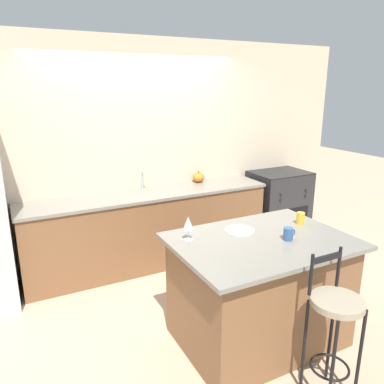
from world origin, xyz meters
TOP-DOWN VIEW (x-y plane):
  - ground_plane at (0.00, 0.00)m, footprint 18.00×18.00m
  - wall_back at (0.00, 0.66)m, footprint 6.00×0.07m
  - back_counter at (0.00, 0.36)m, footprint 2.99×0.64m
  - sink_faucet at (0.00, 0.55)m, footprint 0.02×0.13m
  - kitchen_island at (0.31, -1.44)m, footprint 1.45×1.05m
  - oven_range at (1.97, 0.34)m, footprint 0.79×0.62m
  - bar_stool_near at (0.37, -2.17)m, footprint 0.36×0.36m
  - dinner_plate at (0.24, -1.20)m, footprint 0.26×0.26m
  - wine_glass at (-0.23, -1.17)m, footprint 0.08×0.08m
  - coffee_mug at (0.49, -1.54)m, footprint 0.11×0.08m
  - tumbler_cup at (0.83, -1.31)m, footprint 0.07×0.07m
  - pumpkin_decoration at (0.76, 0.52)m, footprint 0.16×0.16m

SIDE VIEW (x-z plane):
  - ground_plane at x=0.00m, z-range 0.00..0.00m
  - back_counter at x=0.00m, z-range 0.00..0.92m
  - kitchen_island at x=0.31m, z-range 0.00..0.94m
  - oven_range at x=1.97m, z-range 0.00..0.97m
  - bar_stool_near at x=0.37m, z-range 0.08..1.15m
  - dinner_plate at x=0.24m, z-range 0.93..0.95m
  - pumpkin_decoration at x=0.76m, z-range 0.91..1.05m
  - coffee_mug at x=0.49m, z-range 0.93..1.04m
  - tumbler_cup at x=0.83m, z-range 0.93..1.04m
  - sink_faucet at x=0.00m, z-range 0.95..1.17m
  - wine_glass at x=-0.23m, z-range 0.98..1.18m
  - wall_back at x=0.00m, z-range 0.00..2.70m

